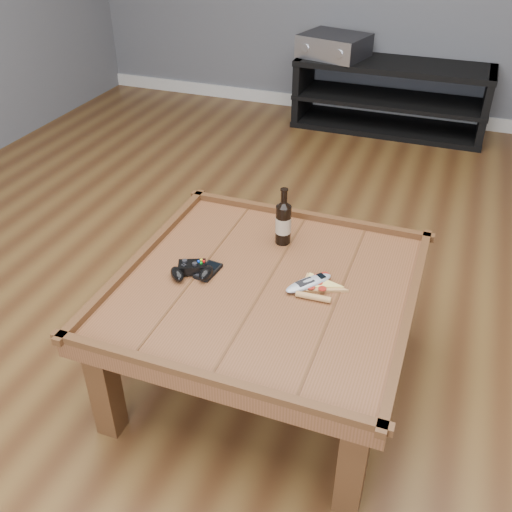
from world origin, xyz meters
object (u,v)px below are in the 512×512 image
(media_console, at_px, (390,97))
(av_receiver, at_px, (334,46))
(pizza_slice, at_px, (318,286))
(remote_control, at_px, (309,283))
(coffee_table, at_px, (266,297))
(game_controller, at_px, (192,271))
(smartphone, at_px, (208,271))
(beer_bottle, at_px, (283,221))

(media_console, relative_size, av_receiver, 2.64)
(pizza_slice, height_order, remote_control, remote_control)
(coffee_table, distance_m, av_receiver, 2.79)
(game_controller, relative_size, pizza_slice, 0.72)
(coffee_table, relative_size, game_controller, 6.53)
(game_controller, distance_m, av_receiver, 2.80)
(coffee_table, distance_m, media_console, 2.75)
(game_controller, bearing_deg, remote_control, -11.34)
(remote_control, bearing_deg, pizza_slice, 40.81)
(smartphone, height_order, av_receiver, av_receiver)
(media_console, distance_m, smartphone, 2.78)
(av_receiver, bearing_deg, media_console, 15.22)
(media_console, relative_size, beer_bottle, 6.13)
(smartphone, relative_size, av_receiver, 0.22)
(media_console, relative_size, game_controller, 8.88)
(av_receiver, bearing_deg, coffee_table, -66.16)
(media_console, height_order, smartphone, media_console)
(pizza_slice, distance_m, av_receiver, 2.78)
(beer_bottle, xyz_separation_m, av_receiver, (-0.42, 2.47, 0.04))
(media_console, bearing_deg, pizza_slice, -86.34)
(beer_bottle, distance_m, pizza_slice, 0.32)
(game_controller, relative_size, av_receiver, 0.30)
(pizza_slice, height_order, av_receiver, av_receiver)
(coffee_table, height_order, media_console, media_console)
(pizza_slice, bearing_deg, beer_bottle, 128.44)
(beer_bottle, height_order, remote_control, beer_bottle)
(coffee_table, bearing_deg, media_console, 90.00)
(beer_bottle, bearing_deg, coffee_table, -83.77)
(av_receiver, bearing_deg, game_controller, -71.58)
(smartphone, xyz_separation_m, av_receiver, (-0.24, 2.75, 0.12))
(coffee_table, height_order, game_controller, game_controller)
(beer_bottle, height_order, pizza_slice, beer_bottle)
(coffee_table, bearing_deg, game_controller, -169.86)
(media_console, bearing_deg, beer_bottle, -90.69)
(av_receiver, bearing_deg, smartphone, -70.60)
(game_controller, height_order, av_receiver, av_receiver)
(remote_control, bearing_deg, av_receiver, 140.78)
(media_console, height_order, beer_bottle, beer_bottle)
(game_controller, height_order, remote_control, game_controller)
(game_controller, xyz_separation_m, pizza_slice, (0.43, 0.09, -0.01))
(smartphone, xyz_separation_m, remote_control, (0.36, 0.05, 0.01))
(media_console, bearing_deg, remote_control, -87.02)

